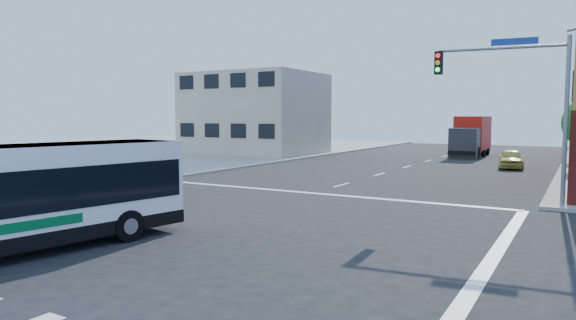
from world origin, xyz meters
The scene contains 6 objects.
ground centered at (0.00, 0.00, 0.00)m, with size 120.00×120.00×0.00m, color black.
sidewalk_nw centered at (-35.00, 35.00, 0.07)m, with size 50.00×50.00×0.15m, color gray.
building_west centered at (-17.02, 29.98, 4.01)m, with size 12.06×10.06×8.00m.
signal_mast_ne centered at (9.08, 10.62, 4.98)m, with size 7.91×1.13×8.07m.
box_truck centered at (2.11, 38.30, 1.84)m, with size 2.57×8.45×3.80m.
parked_car centered at (6.89, 27.70, 0.70)m, with size 1.66×4.12×1.40m, color #C8BF51.
Camera 1 is at (11.47, -12.70, 3.74)m, focal length 32.00 mm.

